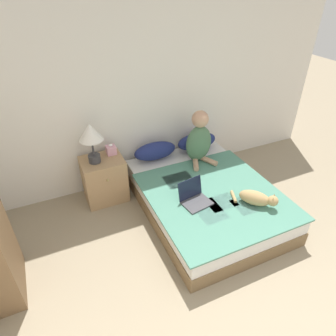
% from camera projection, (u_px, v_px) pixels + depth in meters
% --- Properties ---
extents(wall_back, '(5.37, 0.05, 2.55)m').
position_uv_depth(wall_back, '(153.00, 91.00, 3.88)').
color(wall_back, silver).
rests_on(wall_back, ground_plane).
extents(bed, '(1.50, 1.99, 0.39)m').
position_uv_depth(bed, '(205.00, 198.00, 3.76)').
color(bed, brown).
rests_on(bed, ground_plane).
extents(pillow_near, '(0.60, 0.26, 0.24)m').
position_uv_depth(pillow_near, '(155.00, 151.00, 4.11)').
color(pillow_near, navy).
rests_on(pillow_near, bed).
extents(pillow_far, '(0.60, 0.26, 0.24)m').
position_uv_depth(pillow_far, '(197.00, 141.00, 4.34)').
color(pillow_far, navy).
rests_on(pillow_far, bed).
extents(person_sitting, '(0.37, 0.37, 0.72)m').
position_uv_depth(person_sitting, '(199.00, 140.00, 3.96)').
color(person_sitting, '#476B4C').
rests_on(person_sitting, bed).
extents(cat_tabby, '(0.38, 0.48, 0.18)m').
position_uv_depth(cat_tabby, '(257.00, 198.00, 3.32)').
color(cat_tabby, tan).
rests_on(cat_tabby, bed).
extents(laptop_open, '(0.36, 0.33, 0.25)m').
position_uv_depth(laptop_open, '(195.00, 198.00, 3.38)').
color(laptop_open, '#424247').
rests_on(laptop_open, bed).
extents(nightstand, '(0.53, 0.45, 0.60)m').
position_uv_depth(nightstand, '(104.00, 179.00, 3.92)').
color(nightstand, tan).
rests_on(nightstand, ground_plane).
extents(table_lamp, '(0.29, 0.29, 0.52)m').
position_uv_depth(table_lamp, '(91.00, 135.00, 3.51)').
color(table_lamp, '#38383D').
rests_on(table_lamp, nightstand).
extents(tissue_box, '(0.12, 0.12, 0.14)m').
position_uv_depth(tissue_box, '(111.00, 150.00, 3.85)').
color(tissue_box, '#E09EB2').
rests_on(tissue_box, nightstand).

